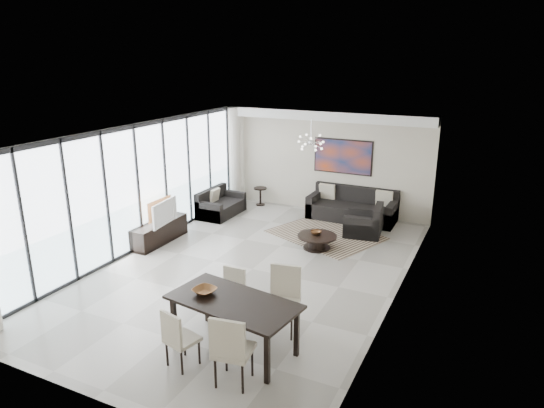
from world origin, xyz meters
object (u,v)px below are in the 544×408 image
Objects in this scene: dining_table at (233,305)px; coffee_table at (317,241)px; sofa_main at (352,209)px; television at (161,212)px; tv_console at (159,232)px.

coffee_table is at bearing 93.73° from dining_table.
dining_table is at bearing -88.72° from sofa_main.
sofa_main reaches higher than dining_table.
television reaches higher than sofa_main.
television is (-3.56, -3.76, 0.52)m from sofa_main.
tv_console is at bearing 141.47° from dining_table.
dining_table reaches higher than coffee_table.
television is at bearing 141.02° from dining_table.
sofa_main reaches higher than tv_console.
television is 0.47× the size of dining_table.
tv_console is at bearing 57.64° from television.
television is at bearing -133.47° from sofa_main.
dining_table is at bearing -38.53° from tv_console.
tv_console reaches higher than coffee_table.
tv_console is (-3.59, -1.29, 0.08)m from coffee_table.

